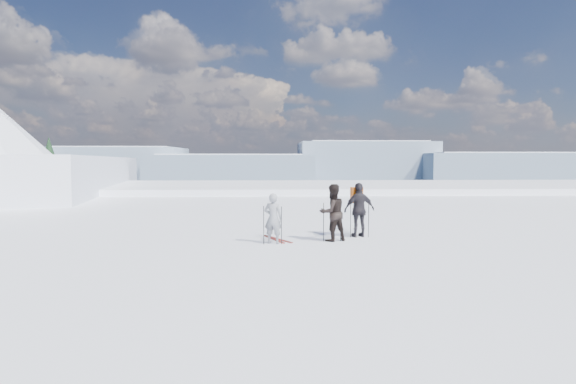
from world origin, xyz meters
The scene contains 8 objects.
lake_basin centered at (0.00, 30.00, -6.50)m, with size 820.00×820.00×71.62m.
far_mountain_range centered at (29.60, 454.78, -7.19)m, with size 770.00×110.00×53.00m.
skier_grey centered at (-2.10, 2.83, 0.81)m, with size 0.59×0.39×1.62m, color gray.
skier_dark centered at (-0.14, 3.21, 0.94)m, with size 0.92×0.71×1.89m, color black.
skier_pack centered at (0.91, 3.96, 0.95)m, with size 1.11×0.46×1.89m, color black.
backpack centered at (0.86, 4.21, 2.17)m, with size 0.40×0.23×0.55m, color orange.
ski_poles centered at (-0.45, 3.24, 0.62)m, with size 3.63×1.21×1.31m.
skis_loose centered at (-2.00, 3.57, 0.01)m, with size 0.98×1.61×0.03m.
Camera 1 is at (-2.20, -11.43, 2.65)m, focal length 28.00 mm.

